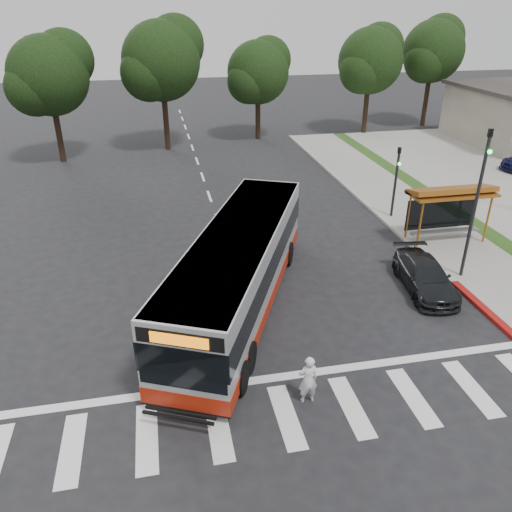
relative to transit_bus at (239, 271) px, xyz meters
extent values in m
plane|color=black|center=(0.32, -1.15, -1.60)|extent=(140.00, 140.00, 0.00)
cube|color=gray|center=(11.32, 6.85, -1.54)|extent=(4.00, 40.00, 0.12)
cube|color=#9E9991|center=(9.32, 6.85, -1.53)|extent=(0.30, 40.00, 0.15)
cube|color=maroon|center=(9.32, -3.15, -1.53)|extent=(0.32, 6.00, 0.15)
cube|color=silver|center=(0.32, -6.15, -1.60)|extent=(18.00, 2.60, 0.01)
cylinder|color=#9D581A|center=(9.32, 3.25, -0.33)|extent=(0.10, 0.10, 2.30)
cylinder|color=#9D581A|center=(12.92, 3.25, -0.33)|extent=(0.10, 0.10, 2.30)
cylinder|color=#9D581A|center=(9.32, 4.45, -0.33)|extent=(0.10, 0.10, 2.30)
cylinder|color=#9D581A|center=(12.92, 4.45, -0.33)|extent=(0.10, 0.10, 2.30)
cube|color=#9D581A|center=(11.12, 3.85, 0.97)|extent=(4.20, 1.60, 0.12)
cube|color=#9D581A|center=(11.12, 3.90, 1.12)|extent=(4.20, 1.32, 0.51)
cube|color=black|center=(11.12, 4.45, -0.28)|extent=(3.80, 0.06, 1.60)
cube|color=gray|center=(11.12, 3.85, -1.03)|extent=(3.60, 0.40, 0.08)
cylinder|color=black|center=(9.92, 0.35, 1.65)|extent=(0.14, 0.14, 6.50)
imported|color=black|center=(9.92, 0.35, 4.40)|extent=(0.16, 0.20, 1.00)
sphere|color=#19E533|center=(9.92, 0.17, 4.05)|extent=(0.18, 0.18, 0.18)
cylinder|color=black|center=(9.92, 7.35, 0.40)|extent=(0.14, 0.14, 4.00)
imported|color=black|center=(9.92, 7.35, 1.90)|extent=(0.16, 0.20, 1.00)
sphere|color=#19E533|center=(9.92, 7.17, 1.55)|extent=(0.18, 0.18, 0.18)
cylinder|color=black|center=(16.32, 26.85, 0.70)|extent=(0.44, 0.44, 4.40)
sphere|color=black|center=(16.32, 26.85, 4.70)|extent=(5.60, 5.60, 5.60)
sphere|color=black|center=(17.44, 27.69, 5.70)|extent=(4.20, 4.20, 4.20)
sphere|color=black|center=(15.34, 26.15, 4.00)|extent=(3.92, 3.92, 3.92)
cylinder|color=black|center=(23.32, 28.85, 0.82)|extent=(0.44, 0.44, 4.84)
sphere|color=black|center=(23.32, 28.85, 5.22)|extent=(5.60, 5.60, 5.60)
sphere|color=black|center=(24.44, 29.69, 6.32)|extent=(4.20, 4.20, 4.20)
sphere|color=black|center=(22.34, 28.15, 4.45)|extent=(3.92, 3.92, 3.92)
cylinder|color=black|center=(-1.68, 24.85, 0.82)|extent=(0.44, 0.44, 4.84)
sphere|color=black|center=(-1.68, 24.85, 5.22)|extent=(6.00, 6.00, 6.00)
sphere|color=black|center=(-0.48, 25.75, 6.32)|extent=(4.50, 4.50, 4.50)
sphere|color=black|center=(-2.73, 24.10, 4.45)|extent=(4.20, 4.20, 4.20)
cylinder|color=black|center=(6.32, 26.85, 0.38)|extent=(0.44, 0.44, 3.96)
sphere|color=black|center=(6.32, 26.85, 3.98)|extent=(5.20, 5.20, 5.20)
sphere|color=black|center=(7.36, 27.63, 4.88)|extent=(3.90, 3.90, 3.90)
sphere|color=black|center=(5.41, 26.20, 3.35)|extent=(3.64, 3.64, 3.64)
cylinder|color=black|center=(-9.68, 22.85, 0.60)|extent=(0.44, 0.44, 4.40)
sphere|color=black|center=(-9.68, 22.85, 4.60)|extent=(5.60, 5.60, 5.60)
sphere|color=black|center=(-8.56, 23.69, 5.60)|extent=(4.20, 4.20, 4.20)
sphere|color=black|center=(-10.66, 22.15, 3.90)|extent=(3.92, 3.92, 3.92)
imported|color=silver|center=(1.08, -5.65, -0.78)|extent=(0.61, 0.42, 1.64)
imported|color=black|center=(7.80, -0.25, -0.98)|extent=(2.31, 4.52, 1.26)
camera|label=1|loc=(-2.73, -16.60, 9.15)|focal=35.00mm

